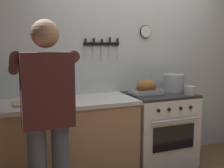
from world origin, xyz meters
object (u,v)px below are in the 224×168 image
person_cook (47,113)px  bottle_vinegar (41,92)px  bottle_hot_sauce (31,94)px  saucepan (190,90)px  bottle_dish_soap (41,91)px  cutting_board (32,103)px  roasting_pan (146,88)px  stove (159,130)px  stock_pot (174,83)px  bottle_soy_sauce (70,90)px

person_cook → bottle_vinegar: bearing=7.6°
person_cook → bottle_vinegar: size_ratio=7.39×
bottle_hot_sauce → bottle_vinegar: size_ratio=0.79×
saucepan → bottle_dish_soap: (-1.64, 0.39, 0.04)m
bottle_vinegar → cutting_board: bearing=-133.9°
bottle_dish_soap → bottle_vinegar: bearing=-99.4°
bottle_vinegar → roasting_pan: bearing=-3.0°
stove → stock_pot: 0.61m
saucepan → cutting_board: bearing=174.8°
stove → bottle_vinegar: 1.49m
roasting_pan → bottle_vinegar: bearing=177.0°
bottle_soy_sauce → saucepan: bearing=-13.0°
stock_pot → bottle_hot_sauce: 1.70m
stove → bottle_dish_soap: bearing=172.3°
person_cook → bottle_dish_soap: size_ratio=8.00×
bottle_hot_sauce → bottle_dish_soap: bottle_dish_soap is taller
cutting_board → bottle_vinegar: bottle_vinegar is taller
stock_pot → stove: bearing=-166.7°
stove → bottle_hot_sauce: (-1.47, 0.12, 0.52)m
stove → cutting_board: cutting_board is taller
cutting_board → bottle_soy_sauce: (0.42, 0.15, 0.08)m
roasting_pan → bottle_dish_soap: bottle_dish_soap is taller
cutting_board → bottle_soy_sauce: bearing=19.8°
stove → bottle_soy_sauce: size_ratio=4.26×
stock_pot → bottle_dish_soap: size_ratio=1.24×
bottle_hot_sauce → bottle_vinegar: (0.09, -0.06, 0.02)m
stove → bottle_hot_sauce: 1.57m
roasting_pan → stock_pot: stock_pot is taller
bottle_dish_soap → bottle_soy_sauce: (0.30, -0.08, 0.00)m
cutting_board → saucepan: bearing=-5.2°
bottle_vinegar → bottle_hot_sauce: bearing=144.1°
bottle_hot_sauce → bottle_dish_soap: size_ratio=0.85×
stock_pot → cutting_board: bearing=-176.7°
person_cook → bottle_hot_sauce: 0.80m
cutting_board → bottle_hot_sauce: size_ratio=2.04×
stove → bottle_dish_soap: 1.47m
person_cook → bottle_soy_sauce: (0.37, 0.78, 0.04)m
stock_pot → saucepan: (0.04, -0.26, -0.06)m
roasting_pan → cutting_board: bearing=-178.3°
stock_pot → cutting_board: size_ratio=0.71×
roasting_pan → stove: bearing=1.6°
stock_pot → bottle_vinegar: size_ratio=1.14×
roasting_pan → saucepan: bearing=-23.1°
stove → roasting_pan: (-0.19, -0.01, 0.53)m
saucepan → bottle_vinegar: size_ratio=0.59×
bottle_hot_sauce → saucepan: bearing=-10.5°
saucepan → bottle_soy_sauce: bottle_soy_sauce is taller
cutting_board → bottle_dish_soap: bearing=62.6°
stove → person_cook: person_cook is taller
stove → person_cook: (-1.43, -0.68, 0.50)m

